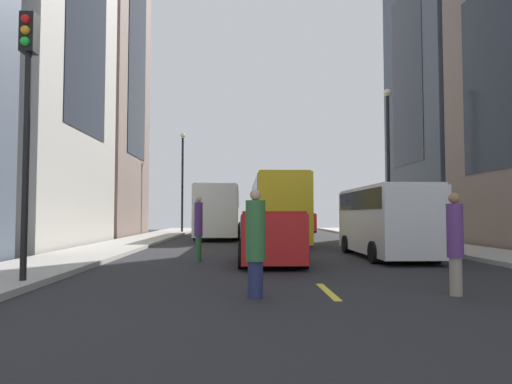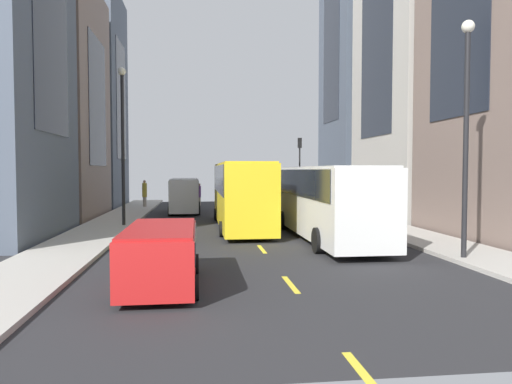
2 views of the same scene
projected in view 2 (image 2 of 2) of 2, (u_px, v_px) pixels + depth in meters
The scene contains 27 objects.
ground_plane at pixel (242, 224), 28.13m from camera, with size 42.14×42.14×0.00m, color #28282B.
sidewalk_west at pixel (366, 221), 29.05m from camera, with size 2.90×44.00×0.15m, color #B2ADA3.
sidewalk_east at pixel (109, 225), 27.20m from camera, with size 2.90×44.00×0.15m, color #B2ADA3.
lane_stripe_0 at pixel (223, 201), 48.95m from camera, with size 0.16×2.00×0.01m, color yellow.
lane_stripe_1 at pixel (226, 206), 43.00m from camera, with size 0.16×2.00×0.01m, color yellow.
lane_stripe_2 at pixel (231, 211), 37.05m from camera, with size 0.16×2.00×0.01m, color yellow.
lane_stripe_3 at pixel (237, 219), 31.10m from camera, with size 0.16×2.00×0.01m, color yellow.
lane_stripe_4 at pixel (247, 231), 25.15m from camera, with size 0.16×2.00×0.01m, color yellow.
lane_stripe_5 at pixel (262, 249), 19.20m from camera, with size 0.16×2.00×0.01m, color yellow.
lane_stripe_6 at pixel (291, 284), 13.25m from camera, with size 0.16×2.00×0.01m, color yellow.
lane_stripe_7 at pixel (366, 377), 7.30m from camera, with size 0.16×2.00×0.01m, color yellow.
building_west_0 at pixel (370, 19), 42.45m from camera, with size 7.14×8.84×33.50m.
building_west_1 at pixel (431, 37), 32.00m from camera, with size 7.66×9.87×24.30m.
building_east_0 at pixel (68, 100), 41.43m from camera, with size 9.08×8.82×18.64m.
building_east_1 at pixel (27, 101), 31.55m from camera, with size 9.15×9.58×15.60m.
city_bus_white at pixel (324, 196), 22.03m from camera, with size 2.80×12.07×3.35m.
streetcar_yellow at pixel (240, 189), 26.58m from camera, with size 2.70×12.24×3.59m.
delivery_van_white at pixel (185, 193), 35.56m from camera, with size 2.25×6.12×2.58m.
car_red_0 at pixel (241, 198), 37.88m from camera, with size 2.06×4.46×1.68m.
car_red_2 at pixel (161, 251), 12.99m from camera, with size 2.05×4.75×1.65m.
pedestrian_waiting_curb at pixel (272, 196), 37.43m from camera, with size 0.28×0.28×2.21m.
pedestrian_crossing_mid at pixel (199, 194), 43.18m from camera, with size 0.31×0.31×2.03m.
pedestrian_crossing_near at pixel (242, 193), 43.76m from camera, with size 0.38×0.38×2.08m.
pedestrian_walking_far at pixel (145, 193), 39.94m from camera, with size 0.39×0.39×2.23m.
traffic_light_near_corner at pixel (300, 158), 42.85m from camera, with size 0.32×0.44×5.97m.
streetlamp_near at pixel (466, 116), 16.41m from camera, with size 0.44×0.44×8.18m.
streetlamp_far at pixel (123, 132), 26.27m from camera, with size 0.44×0.44×8.69m.
Camera 2 is at (2.55, 27.91, 3.18)m, focal length 33.39 mm.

